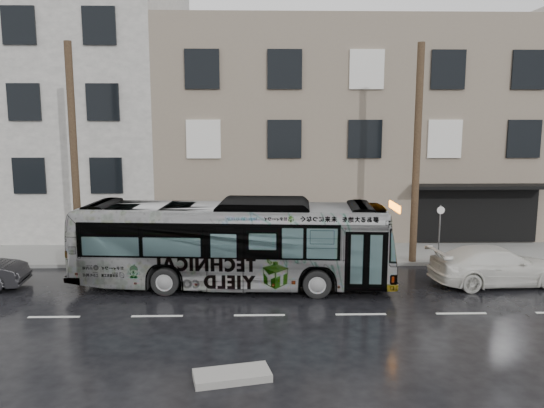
% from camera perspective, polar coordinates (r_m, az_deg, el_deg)
% --- Properties ---
extents(ground, '(120.00, 120.00, 0.00)m').
position_cam_1_polar(ground, '(19.36, -1.36, -9.25)').
color(ground, black).
rests_on(ground, ground).
extents(sidewalk, '(90.00, 3.60, 0.15)m').
position_cam_1_polar(sidewalk, '(24.04, -1.37, -5.44)').
color(sidewalk, gray).
rests_on(sidewalk, ground).
extents(building_taupe, '(20.00, 12.00, 11.00)m').
position_cam_1_polar(building_taupe, '(31.49, 7.81, 7.85)').
color(building_taupe, gray).
rests_on(building_taupe, ground).
extents(utility_pole_front, '(0.30, 0.30, 9.00)m').
position_cam_1_polar(utility_pole_front, '(22.68, 15.31, 5.10)').
color(utility_pole_front, '#4B3A25').
rests_on(utility_pole_front, sidewalk).
extents(utility_pole_rear, '(0.30, 0.30, 9.00)m').
position_cam_1_polar(utility_pole_rear, '(23.00, -20.52, 4.90)').
color(utility_pole_rear, '#4B3A25').
rests_on(utility_pole_rear, sidewalk).
extents(sign_post, '(0.06, 0.06, 2.40)m').
position_cam_1_polar(sign_post, '(23.45, 17.55, -3.03)').
color(sign_post, slate).
rests_on(sign_post, sidewalk).
extents(bus, '(11.76, 3.61, 3.23)m').
position_cam_1_polar(bus, '(19.46, -4.24, -4.25)').
color(bus, '#B2B2B2').
rests_on(bus, ground).
extents(white_sedan, '(5.13, 2.52, 1.43)m').
position_cam_1_polar(white_sedan, '(21.51, 22.97, -6.12)').
color(white_sedan, silver).
rests_on(white_sedan, ground).
extents(slush_pile, '(1.93, 1.18, 0.18)m').
position_cam_1_polar(slush_pile, '(13.18, -4.32, -17.91)').
color(slush_pile, '#A8A59F').
rests_on(slush_pile, ground).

